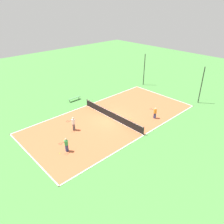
# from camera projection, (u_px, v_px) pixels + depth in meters

# --- Properties ---
(ground_plane) EXTENTS (80.00, 80.00, 0.00)m
(ground_plane) POSITION_uv_depth(u_px,v_px,m) (112.00, 119.00, 26.48)
(ground_plane) COLOR #47843D
(court_surface) EXTENTS (10.07, 20.83, 0.02)m
(court_surface) POSITION_uv_depth(u_px,v_px,m) (112.00, 118.00, 26.47)
(court_surface) COLOR #C66038
(court_surface) RESTS_ON ground_plane
(tennis_net) EXTENTS (9.87, 0.10, 0.96)m
(tennis_net) POSITION_uv_depth(u_px,v_px,m) (112.00, 115.00, 26.24)
(tennis_net) COLOR black
(tennis_net) RESTS_ON court_surface
(bench) EXTENTS (0.36, 1.87, 0.45)m
(bench) POSITION_uv_depth(u_px,v_px,m) (74.00, 98.00, 30.94)
(bench) COLOR #4C8C4C
(bench) RESTS_ON ground_plane
(player_near_white) EXTENTS (0.66, 0.99, 1.59)m
(player_near_white) POSITION_uv_depth(u_px,v_px,m) (73.00, 123.00, 23.74)
(player_near_white) COLOR #4C4C51
(player_near_white) RESTS_ON court_surface
(player_far_green) EXTENTS (0.37, 0.94, 1.48)m
(player_far_green) POSITION_uv_depth(u_px,v_px,m) (66.00, 144.00, 20.43)
(player_far_green) COLOR navy
(player_far_green) RESTS_ON court_surface
(player_center_orange) EXTENTS (0.97, 0.47, 1.40)m
(player_center_orange) POSITION_uv_depth(u_px,v_px,m) (155.00, 112.00, 26.17)
(player_center_orange) COLOR navy
(player_center_orange) RESTS_ON court_surface
(tennis_ball_left_sideline) EXTENTS (0.07, 0.07, 0.07)m
(tennis_ball_left_sideline) POSITION_uv_depth(u_px,v_px,m) (109.00, 109.00, 28.70)
(tennis_ball_left_sideline) COLOR #CCE033
(tennis_ball_left_sideline) RESTS_ON court_surface
(tennis_ball_right_alley) EXTENTS (0.07, 0.07, 0.07)m
(tennis_ball_right_alley) POSITION_uv_depth(u_px,v_px,m) (133.00, 139.00, 22.55)
(tennis_ball_right_alley) COLOR #CCE033
(tennis_ball_right_alley) RESTS_ON court_surface
(tennis_ball_midcourt) EXTENTS (0.07, 0.07, 0.07)m
(tennis_ball_midcourt) POSITION_uv_depth(u_px,v_px,m) (60.00, 153.00, 20.46)
(tennis_ball_midcourt) COLOR #CCE033
(tennis_ball_midcourt) RESTS_ON court_surface
(tennis_ball_near_net) EXTENTS (0.07, 0.07, 0.07)m
(tennis_ball_near_net) POSITION_uv_depth(u_px,v_px,m) (131.00, 119.00, 26.28)
(tennis_ball_near_net) COLOR #CCE033
(tennis_ball_near_net) RESTS_ON court_surface
(fence_post_back_left) EXTENTS (0.12, 0.12, 5.12)m
(fence_post_back_left) POSITION_uv_depth(u_px,v_px,m) (144.00, 70.00, 35.68)
(fence_post_back_left) COLOR black
(fence_post_back_left) RESTS_ON ground_plane
(fence_post_back_right) EXTENTS (0.12, 0.12, 5.12)m
(fence_post_back_right) POSITION_uv_depth(u_px,v_px,m) (201.00, 85.00, 29.32)
(fence_post_back_right) COLOR black
(fence_post_back_right) RESTS_ON ground_plane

